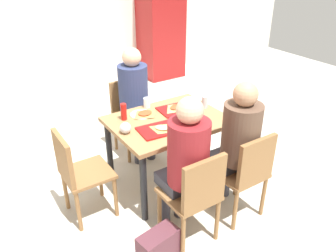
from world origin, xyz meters
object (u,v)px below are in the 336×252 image
person_in_brown_jacket (237,139)px  plastic_cup_b (192,128)px  plastic_cup_a (147,103)px  chair_far_side (130,111)px  paper_plate_center (141,114)px  drink_fridge (161,24)px  handbag (158,247)px  chair_near_left (195,193)px  main_table (168,128)px  foil_bundle (125,128)px  person_in_red (185,158)px  chair_near_right (246,171)px  soda_can (205,102)px  paper_plate_near_edge (196,124)px  pizza_slice_a (162,128)px  person_far_side (135,95)px  condiment_bottle (124,112)px  pizza_slice_c (145,113)px  tray_red_near (159,130)px  pizza_slice_d (196,121)px  chair_left_end (77,170)px  tray_red_far (177,109)px  pizza_slice_b (177,107)px

person_in_brown_jacket → plastic_cup_b: size_ratio=12.57×
person_in_brown_jacket → plastic_cup_a: person_in_brown_jacket is taller
chair_far_side → paper_plate_center: bearing=-105.8°
plastic_cup_b → drink_fridge: bearing=62.2°
plastic_cup_a → handbag: plastic_cup_a is taller
chair_near_left → plastic_cup_b: bearing=56.4°
main_table → foil_bundle: 0.48m
person_in_red → paper_plate_center: (0.11, 0.88, -0.01)m
chair_near_right → soda_can: size_ratio=6.94×
person_in_brown_jacket → paper_plate_near_edge: size_ratio=5.71×
paper_plate_near_edge → handbag: size_ratio=0.69×
soda_can → drink_fridge: size_ratio=0.06×
chair_far_side → pizza_slice_a: 1.00m
person_far_side → condiment_bottle: (-0.35, -0.43, 0.06)m
chair_near_left → plastic_cup_b: size_ratio=8.47×
pizza_slice_c → tray_red_near: bearing=-98.9°
tray_red_near → pizza_slice_d: 0.37m
chair_far_side → paper_plate_near_edge: chair_far_side is taller
main_table → plastic_cup_b: bearing=-85.6°
paper_plate_near_edge → plastic_cup_a: size_ratio=2.20×
chair_far_side → condiment_bottle: (-0.35, -0.57, 0.31)m
main_table → chair_far_side: (0.00, 0.79, -0.13)m
foil_bundle → handbag: size_ratio=0.31×
plastic_cup_b → chair_left_end: bearing=159.9°
person_far_side → foil_bundle: person_far_side is taller
chair_near_right → pizza_slice_d: chair_near_right is taller
pizza_slice_c → paper_plate_near_edge: bearing=-55.2°
chair_near_left → tray_red_far: (0.46, 0.91, 0.24)m
chair_near_right → pizza_slice_d: 0.64m
person_in_red → tray_red_near: size_ratio=3.49×
pizza_slice_d → person_in_red: bearing=-134.9°
person_far_side → handbag: bearing=-112.9°
pizza_slice_b → condiment_bottle: bearing=170.9°
chair_near_right → person_in_red: bearing=165.4°
chair_near_left → pizza_slice_c: 1.03m
main_table → chair_far_side: size_ratio=1.27×
paper_plate_near_edge → handbag: paper_plate_near_edge is taller
pizza_slice_a → plastic_cup_a: (0.14, 0.51, 0.03)m
pizza_slice_d → condiment_bottle: 0.68m
paper_plate_near_edge → foil_bundle: (-0.62, 0.20, 0.05)m
main_table → person_far_side: bearing=90.0°
person_far_side → main_table: bearing=-90.0°
pizza_slice_b → chair_left_end: bearing=-173.0°
paper_plate_near_edge → plastic_cup_a: plastic_cup_a is taller
chair_left_end → person_far_side: person_far_side is taller
person_in_red → person_in_brown_jacket: bearing=0.0°
paper_plate_near_edge → plastic_cup_b: 0.19m
chair_far_side → handbag: 1.75m
chair_near_left → foil_bundle: 0.84m
person_far_side → drink_fridge: bearing=52.1°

